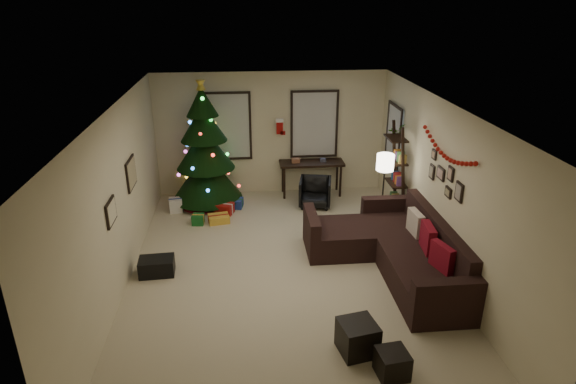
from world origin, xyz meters
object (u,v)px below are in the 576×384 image
object	(u,v)px
sofa	(395,250)
desk_chair	(315,192)
desk	(312,166)
christmas_tree	(205,153)
bookshelf	(397,176)

from	to	relation	value
sofa	desk_chair	world-z (taller)	sofa
desk	desk_chair	world-z (taller)	desk
christmas_tree	sofa	distance (m)	4.43
sofa	bookshelf	xyz separation A→B (m)	(0.49, 1.63, 0.67)
desk	bookshelf	xyz separation A→B (m)	(1.43, -1.60, 0.30)
christmas_tree	sofa	size ratio (longest dim) A/B	0.90
christmas_tree	bookshelf	world-z (taller)	christmas_tree
desk	desk_chair	bearing A→B (deg)	-90.65
desk_chair	bookshelf	world-z (taller)	bookshelf
christmas_tree	bookshelf	xyz separation A→B (m)	(3.71, -1.30, -0.16)
bookshelf	desk_chair	bearing A→B (deg)	146.45
desk_chair	bookshelf	bearing A→B (deg)	-22.41
bookshelf	desk	bearing A→B (deg)	131.71
christmas_tree	bookshelf	distance (m)	3.93
christmas_tree	desk_chair	world-z (taller)	christmas_tree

